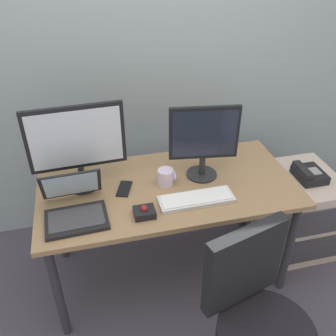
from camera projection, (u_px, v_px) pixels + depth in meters
name	position (u px, v px, depth m)	size (l,w,h in m)	color
ground_plane	(168.00, 270.00, 2.51)	(8.00, 8.00, 0.00)	#484250
back_wall	(141.00, 32.00, 2.30)	(6.00, 0.10, 2.80)	#8E9FA5
desk	(168.00, 196.00, 2.16)	(1.47, 0.72, 0.72)	#95724D
file_cabinet	(299.00, 211.00, 2.58)	(0.42, 0.53, 0.58)	beige
desk_phone	(309.00, 174.00, 2.38)	(0.17, 0.20, 0.09)	black
office_chair	(256.00, 329.00, 1.69)	(0.52, 0.53, 0.92)	black
monitor_main	(77.00, 142.00, 1.95)	(0.52, 0.18, 0.49)	#262628
monitor_side	(204.00, 138.00, 2.06)	(0.39, 0.18, 0.44)	#262628
keyboard	(196.00, 199.00, 1.99)	(0.41, 0.14, 0.03)	silver
laptop	(75.00, 206.00, 1.88)	(0.33, 0.34, 0.22)	black
trackball_mouse	(144.00, 212.00, 1.88)	(0.11, 0.09, 0.07)	black
coffee_mug	(166.00, 177.00, 2.10)	(0.10, 0.09, 0.10)	silver
cell_phone	(124.00, 189.00, 2.08)	(0.07, 0.14, 0.01)	black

